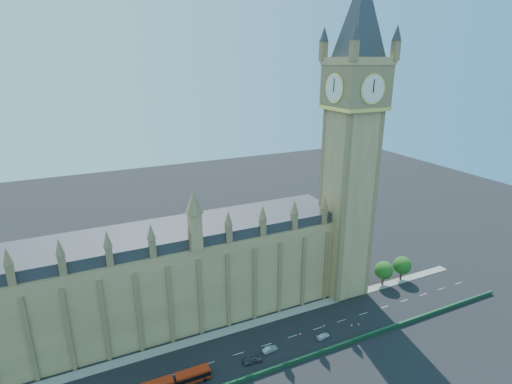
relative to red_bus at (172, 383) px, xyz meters
name	(u,v)px	position (x,y,z in m)	size (l,w,h in m)	color
ground	(253,349)	(21.98, 4.07, -1.58)	(400.00, 400.00, 0.00)	black
palace_westminster	(135,283)	(-3.02, 26.07, 12.29)	(120.00, 20.00, 28.00)	#A17E4E
elizabeth_tower	(353,122)	(59.98, 18.07, 52.98)	(20.59, 20.59, 105.00)	#A17E4E
bridge_parapet	(268,370)	(21.98, -4.93, -0.98)	(160.00, 0.60, 1.20)	#1E4C2D
kerb_north	(239,328)	(21.98, 13.57, -1.50)	(160.00, 3.00, 0.16)	gray
tree_east_near	(384,270)	(74.20, 14.16, 4.07)	(6.00, 6.00, 8.50)	#382619
tree_east_far	(402,265)	(82.20, 14.16, 4.07)	(6.00, 6.00, 8.50)	#382619
red_bus	(172,383)	(0.00, 0.00, 0.00)	(17.61, 2.84, 2.99)	#AD230B
car_grey	(253,359)	(19.98, -0.18, -0.76)	(1.94, 4.81, 1.64)	#424549
car_silver	(270,349)	(25.68, 1.44, -0.91)	(1.41, 4.05, 1.34)	#999CA0
car_white	(323,336)	(41.02, 0.06, -1.00)	(1.63, 4.00, 1.16)	silver
cone_a	(300,334)	(35.98, 3.58, -1.21)	(0.61, 0.61, 0.75)	black
cone_b	(352,325)	(51.04, 0.73, -1.20)	(0.49, 0.49, 0.76)	black
cone_c	(324,326)	(43.96, 3.96, -1.27)	(0.46, 0.46, 0.62)	black
cone_d	(359,324)	(53.17, 0.36, -1.25)	(0.54, 0.54, 0.67)	black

